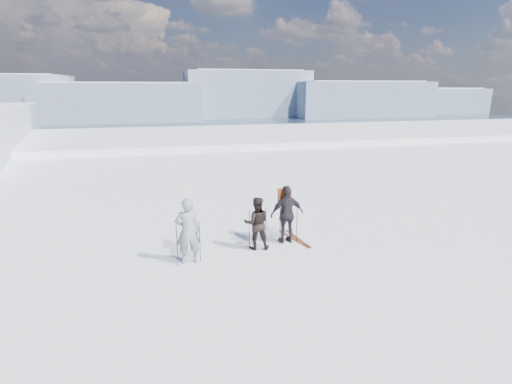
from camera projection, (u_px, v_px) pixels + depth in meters
lake_basin at (213, 204)px, 39.90m from camera, size 820.00×820.00×71.62m
far_mountain_range at (187, 97)px, 445.61m from camera, size 770.00×110.00×53.00m
skier_grey at (188, 231)px, 11.11m from camera, size 0.71×0.47×1.90m
skier_dark at (257, 223)px, 12.14m from camera, size 0.90×0.75×1.64m
skier_pack at (287, 214)px, 12.60m from camera, size 1.12×0.51×1.87m
backpack at (285, 175)px, 12.52m from camera, size 0.41×0.25×0.55m
ski_poles at (247, 232)px, 11.93m from camera, size 3.80×0.85×1.32m
skis_loose at (296, 239)px, 13.07m from camera, size 0.55×1.70×0.03m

